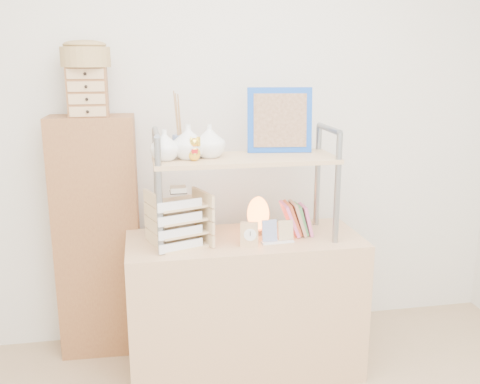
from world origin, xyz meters
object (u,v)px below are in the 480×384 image
object	(u,v)px
letter_tray	(179,222)
salt_lamp	(258,214)
cabinet	(98,238)
desk	(245,305)

from	to	relation	value
letter_tray	salt_lamp	xyz separation A→B (m)	(0.42, 0.12, -0.02)
salt_lamp	letter_tray	bearing A→B (deg)	-164.20
cabinet	letter_tray	size ratio (longest dim) A/B	4.45
desk	letter_tray	bearing A→B (deg)	-172.73
letter_tray	desk	bearing A→B (deg)	7.27
cabinet	letter_tray	xyz separation A→B (m)	(0.42, -0.41, 0.19)
letter_tray	salt_lamp	bearing A→B (deg)	15.80
cabinet	salt_lamp	size ratio (longest dim) A/B	6.94
cabinet	salt_lamp	distance (m)	0.91
salt_lamp	cabinet	bearing A→B (deg)	160.83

